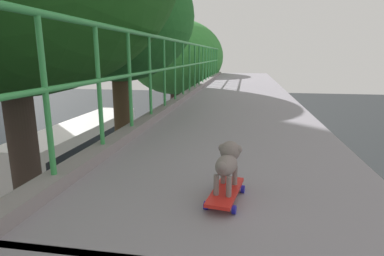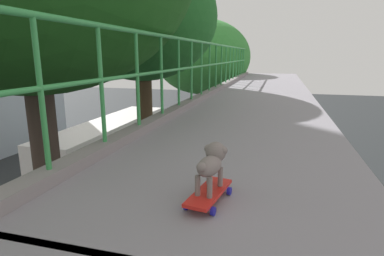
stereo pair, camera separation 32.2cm
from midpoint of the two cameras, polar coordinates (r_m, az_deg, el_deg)
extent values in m
cylinder|color=green|center=(2.56, -28.40, 4.78)|extent=(0.04, 0.04, 1.17)
cylinder|color=green|center=(3.26, -19.34, 7.09)|extent=(0.04, 0.04, 1.17)
cylinder|color=green|center=(4.01, -13.55, 8.47)|extent=(0.04, 0.04, 1.17)
cylinder|color=green|center=(4.80, -9.59, 9.35)|extent=(0.04, 0.04, 1.17)
cylinder|color=green|center=(5.60, -6.74, 9.96)|extent=(0.04, 0.04, 1.17)
cylinder|color=green|center=(6.41, -4.61, 10.40)|extent=(0.04, 0.04, 1.17)
cylinder|color=green|center=(7.23, -2.95, 10.73)|extent=(0.04, 0.04, 1.17)
cylinder|color=green|center=(8.05, -1.63, 10.99)|extent=(0.04, 0.04, 1.17)
cylinder|color=green|center=(8.88, -0.55, 11.19)|extent=(0.04, 0.04, 1.17)
cylinder|color=green|center=(9.71, 0.35, 11.36)|extent=(0.04, 0.04, 1.17)
cylinder|color=green|center=(10.54, 1.10, 11.50)|extent=(0.04, 0.04, 1.17)
cylinder|color=green|center=(11.38, 1.75, 11.62)|extent=(0.04, 0.04, 1.17)
cylinder|color=green|center=(12.21, 2.31, 11.71)|extent=(0.04, 0.04, 1.17)
cylinder|color=green|center=(13.05, 2.79, 11.80)|extent=(0.04, 0.04, 1.17)
cylinder|color=green|center=(13.88, 3.22, 11.88)|extent=(0.04, 0.04, 1.17)
cylinder|color=green|center=(14.72, 3.60, 11.94)|extent=(0.04, 0.04, 1.17)
cylinder|color=green|center=(15.56, 3.94, 12.00)|extent=(0.04, 0.04, 1.17)
cylinder|color=green|center=(16.40, 4.24, 12.05)|extent=(0.04, 0.04, 1.17)
cube|color=white|center=(19.38, -19.87, -3.19)|extent=(2.47, 11.09, 2.71)
cube|color=black|center=(19.26, -19.98, -1.83)|extent=(2.49, 10.20, 0.70)
cylinder|color=black|center=(22.54, -12.21, -3.50)|extent=(0.28, 0.96, 0.96)
cylinder|color=black|center=(23.51, -17.59, -3.14)|extent=(0.28, 0.96, 0.96)
cylinder|color=black|center=(16.70, -21.10, -10.11)|extent=(0.28, 0.96, 0.96)
cylinder|color=black|center=(17.98, -27.70, -9.08)|extent=(0.28, 0.96, 0.96)
cylinder|color=#483830|center=(7.06, -27.86, -17.59)|extent=(0.49, 0.49, 6.78)
cylinder|color=#4E3A25|center=(10.73, -13.04, -6.17)|extent=(0.51, 0.51, 6.67)
ellipsoid|color=#236628|center=(10.21, -14.45, 19.09)|extent=(4.64, 4.64, 3.86)
cylinder|color=#4F3932|center=(17.71, -3.42, -0.48)|extent=(0.59, 0.59, 5.31)
ellipsoid|color=#3A8D3A|center=(17.21, -3.60, 12.78)|extent=(5.11, 5.11, 3.96)
cube|color=red|center=(2.21, 1.92, -11.53)|extent=(0.25, 0.53, 0.02)
cylinder|color=#1D1DA8|center=(2.35, 5.32, -11.08)|extent=(0.03, 0.06, 0.06)
cylinder|color=#1D1DA8|center=(2.40, 0.89, -10.54)|extent=(0.03, 0.06, 0.06)
cylinder|color=#1D1DA8|center=(2.06, 3.11, -14.72)|extent=(0.03, 0.06, 0.06)
cylinder|color=#1D1DA8|center=(2.11, -1.93, -13.98)|extent=(0.03, 0.06, 0.06)
cylinder|color=gray|center=(2.27, 3.77, -8.65)|extent=(0.04, 0.04, 0.14)
cylinder|color=gray|center=(2.29, 1.68, -8.41)|extent=(0.04, 0.04, 0.14)
cylinder|color=gray|center=(2.08, 2.27, -10.68)|extent=(0.04, 0.04, 0.14)
cylinder|color=gray|center=(2.11, 0.00, -10.39)|extent=(0.04, 0.04, 0.14)
ellipsoid|color=gray|center=(2.15, 1.98, -6.80)|extent=(0.18, 0.30, 0.13)
sphere|color=gray|center=(2.23, 2.86, -4.27)|extent=(0.15, 0.15, 0.15)
ellipsoid|color=#8C6368|center=(2.30, 3.31, -4.07)|extent=(0.06, 0.07, 0.04)
sphere|color=gray|center=(2.21, 4.24, -3.95)|extent=(0.06, 0.06, 0.06)
sphere|color=gray|center=(2.24, 1.52, -3.70)|extent=(0.06, 0.06, 0.06)
sphere|color=gray|center=(2.00, 0.79, -7.10)|extent=(0.06, 0.06, 0.06)
camera|label=1|loc=(0.16, -92.86, -0.67)|focal=29.31mm
camera|label=2|loc=(0.16, 87.14, 0.67)|focal=29.31mm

